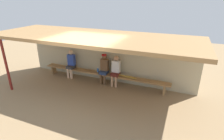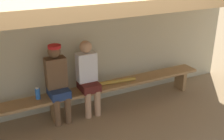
% 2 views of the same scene
% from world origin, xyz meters
% --- Properties ---
extents(ground_plane, '(24.00, 24.00, 0.00)m').
position_xyz_m(ground_plane, '(0.00, 0.00, 0.00)').
color(ground_plane, '#937754').
extents(back_wall, '(8.00, 0.20, 2.20)m').
position_xyz_m(back_wall, '(0.00, 2.00, 1.10)').
color(back_wall, '#B7AD8C').
rests_on(back_wall, ground).
extents(dugout_roof, '(8.00, 2.80, 0.12)m').
position_xyz_m(dugout_roof, '(0.00, 0.70, 2.26)').
color(dugout_roof, '#9E7547').
rests_on(dugout_roof, back_wall).
extents(support_post, '(0.10, 0.10, 2.20)m').
position_xyz_m(support_post, '(-3.25, -0.55, 1.10)').
color(support_post, maroon).
rests_on(support_post, ground).
extents(bench, '(6.00, 0.36, 0.46)m').
position_xyz_m(bench, '(0.00, 1.55, 0.39)').
color(bench, '#9E7547').
rests_on(bench, ground).
extents(player_shirtless_tan, '(0.34, 0.42, 1.34)m').
position_xyz_m(player_shirtless_tan, '(0.09, 1.55, 0.75)').
color(player_shirtless_tan, navy).
rests_on(player_shirtless_tan, ground).
extents(player_leftmost, '(0.34, 0.42, 1.34)m').
position_xyz_m(player_leftmost, '(-1.65, 1.55, 0.73)').
color(player_leftmost, '#333338').
rests_on(player_leftmost, ground).
extents(player_middle, '(0.34, 0.42, 1.34)m').
position_xyz_m(player_middle, '(0.64, 1.55, 0.73)').
color(player_middle, '#591E19').
rests_on(player_middle, ground).
extents(water_bottle_clear, '(0.08, 0.08, 0.21)m').
position_xyz_m(water_bottle_clear, '(-0.24, 1.60, 0.56)').
color(water_bottle_clear, blue).
rests_on(water_bottle_clear, bench).
extents(baseball_bat, '(0.87, 0.16, 0.07)m').
position_xyz_m(baseball_bat, '(1.14, 1.55, 0.49)').
color(baseball_bat, '#B28C33').
rests_on(baseball_bat, bench).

